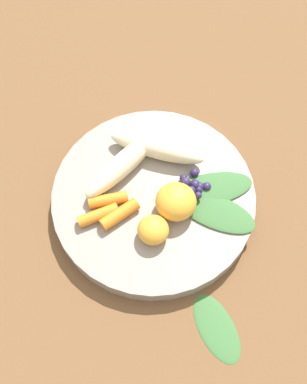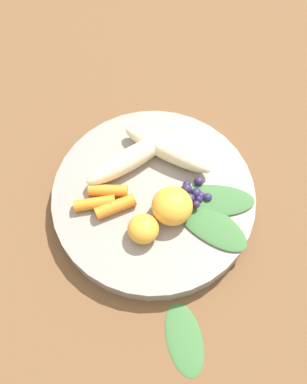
# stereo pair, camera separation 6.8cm
# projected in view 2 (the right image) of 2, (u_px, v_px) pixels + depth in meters

# --- Properties ---
(ground_plane) EXTENTS (2.40, 2.40, 0.00)m
(ground_plane) POSITION_uv_depth(u_px,v_px,m) (154.00, 203.00, 0.72)
(ground_plane) COLOR brown
(bowl) EXTENTS (0.28, 0.28, 0.03)m
(bowl) POSITION_uv_depth(u_px,v_px,m) (154.00, 199.00, 0.71)
(bowl) COLOR gray
(bowl) RESTS_ON ground_plane
(banana_peeled_left) EXTENTS (0.10, 0.13, 0.03)m
(banana_peeled_left) POSITION_uv_depth(u_px,v_px,m) (129.00, 159.00, 0.70)
(banana_peeled_left) COLOR beige
(banana_peeled_left) RESTS_ON bowl
(banana_peeled_right) EXTENTS (0.14, 0.04, 0.03)m
(banana_peeled_right) POSITION_uv_depth(u_px,v_px,m) (167.00, 149.00, 0.71)
(banana_peeled_right) COLOR beige
(banana_peeled_right) RESTS_ON bowl
(orange_segment_near) EXTENTS (0.05, 0.05, 0.04)m
(orange_segment_near) POSITION_uv_depth(u_px,v_px,m) (172.00, 206.00, 0.66)
(orange_segment_near) COLOR #F4A833
(orange_segment_near) RESTS_ON bowl
(orange_segment_far) EXTENTS (0.04, 0.04, 0.03)m
(orange_segment_far) POSITION_uv_depth(u_px,v_px,m) (143.00, 229.00, 0.66)
(orange_segment_far) COLOR #F4A833
(orange_segment_far) RESTS_ON bowl
(carrot_front) EXTENTS (0.05, 0.04, 0.02)m
(carrot_front) POSITION_uv_depth(u_px,v_px,m) (108.00, 190.00, 0.69)
(carrot_front) COLOR orange
(carrot_front) RESTS_ON bowl
(carrot_mid_left) EXTENTS (0.05, 0.04, 0.02)m
(carrot_mid_left) POSITION_uv_depth(u_px,v_px,m) (94.00, 203.00, 0.68)
(carrot_mid_left) COLOR orange
(carrot_mid_left) RESTS_ON bowl
(carrot_mid_right) EXTENTS (0.05, 0.05, 0.02)m
(carrot_mid_right) POSITION_uv_depth(u_px,v_px,m) (115.00, 207.00, 0.68)
(carrot_mid_right) COLOR orange
(carrot_mid_right) RESTS_ON bowl
(blueberry_pile) EXTENTS (0.04, 0.05, 0.02)m
(blueberry_pile) POSITION_uv_depth(u_px,v_px,m) (196.00, 193.00, 0.68)
(blueberry_pile) COLOR #2D234C
(blueberry_pile) RESTS_ON bowl
(kale_leaf_left) EXTENTS (0.12, 0.07, 0.00)m
(kale_leaf_left) POSITION_uv_depth(u_px,v_px,m) (210.00, 224.00, 0.67)
(kale_leaf_left) COLOR #3D7038
(kale_leaf_left) RESTS_ON bowl
(kale_leaf_right) EXTENTS (0.13, 0.09, 0.00)m
(kale_leaf_right) POSITION_uv_depth(u_px,v_px,m) (210.00, 201.00, 0.69)
(kale_leaf_right) COLOR #3D7038
(kale_leaf_right) RESTS_ON bowl
(kale_leaf_stray) EXTENTS (0.09, 0.10, 0.01)m
(kale_leaf_stray) POSITION_uv_depth(u_px,v_px,m) (184.00, 339.00, 0.63)
(kale_leaf_stray) COLOR #3D7038
(kale_leaf_stray) RESTS_ON ground_plane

